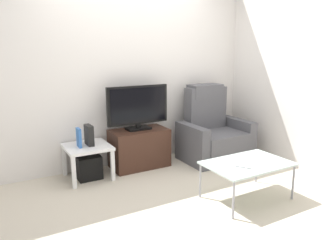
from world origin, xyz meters
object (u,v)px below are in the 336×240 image
subwoofer_box (88,167)px  cell_phone (244,166)px  coffee_table (247,165)px  television (138,107)px  game_console (89,135)px  book_upright (79,138)px  side_table (87,151)px  tv_stand (139,148)px  recliner_armchair (213,134)px

subwoofer_box → cell_phone: cell_phone is taller
coffee_table → cell_phone: size_ratio=6.00×
television → game_console: bearing=-175.5°
subwoofer_box → game_console: game_console is taller
book_upright → game_console: bearing=12.5°
coffee_table → side_table: bearing=132.7°
side_table → cell_phone: size_ratio=3.60×
television → game_console: 0.76m
book_upright → game_console: 0.14m
subwoofer_box → coffee_table: size_ratio=0.32×
side_table → book_upright: book_upright is taller
tv_stand → side_table: 0.74m
game_console → television: bearing=4.5°
tv_stand → game_console: (-0.70, -0.04, 0.29)m
subwoofer_box → side_table: bearing=0.0°
recliner_armchair → book_upright: recliner_armchair is taller
television → recliner_armchair: (1.10, -0.23, -0.47)m
side_table → recliner_armchair: bearing=-5.1°
recliner_armchair → subwoofer_box: recliner_armchair is taller
cell_phone → book_upright: bearing=98.0°
tv_stand → television: television is taller
recliner_armchair → side_table: bearing=176.2°
recliner_armchair → coffee_table: recliner_armchair is taller
tv_stand → television: 0.58m
tv_stand → side_table: size_ratio=1.43×
tv_stand → book_upright: (-0.84, -0.07, 0.28)m
television → book_upright: television is taller
tv_stand → game_console: game_console is taller
recliner_armchair → coffee_table: (-0.52, -1.27, 0.01)m
cell_phone → television: bearing=73.2°
coffee_table → tv_stand: bearing=111.6°
subwoofer_box → cell_phone: (1.20, -1.50, 0.27)m
tv_stand → cell_phone: 1.62m
recliner_armchair → side_table: recliner_armchair is taller
television → subwoofer_box: size_ratio=2.97×
subwoofer_box → book_upright: (-0.10, -0.02, 0.40)m
recliner_armchair → cell_phone: 1.49m
tv_stand → television: bearing=90.0°
book_upright → side_table: bearing=11.3°
tv_stand → subwoofer_box: (-0.74, -0.05, -0.12)m
television → book_upright: bearing=-174.2°
subwoofer_box → book_upright: size_ratio=1.23×
book_upright → television: bearing=5.8°
coffee_table → cell_phone: bearing=-149.5°
coffee_table → cell_phone: cell_phone is taller
television → coffee_table: 1.67m
recliner_armchair → book_upright: bearing=177.0°
television → book_upright: 0.89m
subwoofer_box → book_upright: 0.41m
television → coffee_table: bearing=-68.6°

